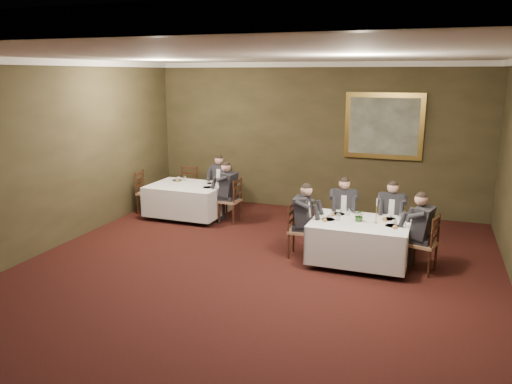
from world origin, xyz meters
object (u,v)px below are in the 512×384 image
Objects in this scene: chair_main_endleft at (300,241)px; diner_sec_endright at (230,200)px; candlestick at (376,214)px; centerpiece at (360,215)px; table_main at (359,239)px; painting at (384,126)px; diner_sec_backright at (221,189)px; chair_sec_endleft at (148,201)px; chair_sec_backright at (222,198)px; diner_main_endleft at (301,229)px; diner_main_endright at (423,242)px; diner_main_backleft at (343,220)px; chair_main_backleft at (342,231)px; chair_main_backright at (390,236)px; diner_main_backright at (391,225)px; chair_sec_backleft at (188,195)px; table_second at (187,198)px; chair_main_endright at (422,256)px; chair_sec_endright at (230,210)px.

diner_sec_endright is at bearing -129.73° from chair_main_endleft.
centerpiece is at bearing -179.72° from candlestick.
painting reaches higher than table_main.
candlestick is (3.92, -2.43, 0.41)m from diner_sec_backright.
chair_sec_backright is at bearing 112.99° from chair_sec_endleft.
diner_main_endleft is 3.76m from painting.
diner_main_endright is 1.00× the size of diner_sec_backright.
diner_main_backleft reaches higher than centerpiece.
table_main is at bearing 104.97° from diner_main_endright.
chair_main_backleft is at bearing 157.18° from chair_sec_backright.
centerpiece is at bearing -112.73° from diner_sec_endright.
painting is at bearing 102.13° from chair_sec_endleft.
diner_main_endleft is at bearing 90.00° from chair_main_endleft.
painting is at bearing 33.28° from diner_main_endright.
diner_main_backright is (0.00, -0.01, 0.23)m from chair_main_backright.
chair_sec_endleft is at bearing 31.90° from chair_sec_backright.
diner_sec_backright is at bearing 165.02° from chair_sec_backleft.
diner_main_backright is 1.35× the size of chair_sec_backright.
diner_main_endright is (0.59, -0.86, 0.23)m from chair_main_backright.
table_second is 1.73× the size of chair_main_endleft.
diner_main_backright reaches higher than chair_main_endright.
diner_main_backright is at bearing -97.44° from chair_sec_endright.
diner_main_backright is 3.60m from chair_sec_endright.
centerpiece is 3.47m from painting.
chair_sec_endright is at bearing -26.12° from diner_main_backleft.
centerpiece is at bearing 87.72° from chair_main_endleft.
chair_sec_endleft reaches higher than table_second.
chair_sec_backright is at bearing -90.00° from diner_sec_backright.
painting is (3.06, 1.70, 1.80)m from chair_sec_endright.
chair_sec_backright is (-4.12, 1.61, -0.23)m from diner_main_backright.
diner_main_backleft is 5.72× the size of centerpiece.
chair_main_backleft is 0.74× the size of diner_sec_endright.
chair_sec_endleft is (-4.77, 0.75, 0.00)m from chair_main_backleft.
diner_main_backleft is 1.35× the size of chair_main_backright.
painting is (0.44, 2.42, 1.57)m from diner_main_backleft.
chair_sec_backright and chair_sec_endright have the same top height.
diner_main_backright is at bearing 61.43° from table_main.
diner_main_backright reaches higher than table_main.
table_main is 4.40m from diner_sec_backright.
chair_sec_backleft is at bearing 151.64° from centerpiece.
painting reaches higher than chair_main_backright.
table_main is at bearing 67.34° from chair_sec_endleft.
diner_sec_endright is at bearing 127.02° from chair_sec_backright.
diner_main_backright is at bearing 167.76° from chair_main_backleft.
chair_main_backright is 0.23m from diner_main_backright.
chair_sec_backleft is at bearing 138.07° from chair_sec_endleft.
centerpiece is (3.06, -1.56, 0.37)m from diner_sec_endright.
chair_main_endleft is 1.20m from centerpiece.
chair_sec_endright is at bearing -12.39° from diner_main_backright.
diner_main_backleft is at bearing -100.25° from painting.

